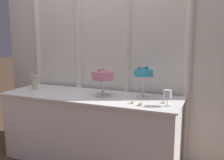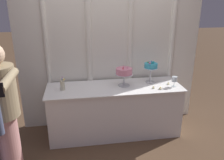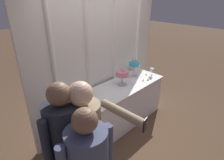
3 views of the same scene
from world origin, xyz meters
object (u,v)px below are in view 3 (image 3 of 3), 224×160
(cake_display_nearleft, at_px, (122,74))
(tealight_far_left, at_px, (143,80))
(guest_man_pink_jacket, at_px, (66,148))
(wine_glass, at_px, (152,70))
(guest_girl_blue_dress, at_px, (85,146))
(cake_display_nearright, at_px, (134,65))
(tealight_near_right, at_px, (146,74))
(flower_vase, at_px, (84,100))
(cake_table, at_px, (117,106))
(tealight_near_left, at_px, (148,79))

(cake_display_nearleft, xyz_separation_m, tealight_far_left, (0.40, -0.19, -0.20))
(guest_man_pink_jacket, bearing_deg, cake_display_nearleft, 22.26)
(wine_glass, xyz_separation_m, guest_man_pink_jacket, (-2.42, -0.54, -0.00))
(wine_glass, xyz_separation_m, tealight_far_left, (-0.33, -0.03, -0.10))
(guest_girl_blue_dress, relative_size, guest_man_pink_jacket, 0.99)
(guest_girl_blue_dress, height_order, guest_man_pink_jacket, guest_man_pink_jacket)
(cake_display_nearright, relative_size, tealight_near_right, 8.88)
(cake_display_nearright, height_order, wine_glass, cake_display_nearright)
(wine_glass, distance_m, tealight_far_left, 0.35)
(wine_glass, bearing_deg, flower_vase, 175.58)
(guest_girl_blue_dress, bearing_deg, tealight_near_right, 18.42)
(cake_table, xyz_separation_m, wine_glass, (0.89, -0.13, 0.51))
(tealight_near_left, height_order, tealight_near_right, tealight_near_left)
(guest_man_pink_jacket, bearing_deg, cake_display_nearright, 19.81)
(wine_glass, height_order, tealight_far_left, wine_glass)
(tealight_near_left, xyz_separation_m, tealight_near_right, (0.19, 0.17, -0.00))
(cake_display_nearright, relative_size, flower_vase, 1.71)
(tealight_near_right, xyz_separation_m, guest_girl_blue_dress, (-2.21, -0.74, 0.10))
(cake_table, distance_m, guest_man_pink_jacket, 1.75)
(flower_vase, height_order, tealight_near_right, flower_vase)
(cake_display_nearleft, height_order, cake_display_nearright, cake_display_nearright)
(cake_display_nearleft, bearing_deg, flower_vase, -178.28)
(cake_display_nearleft, bearing_deg, cake_table, -170.48)
(tealight_near_right, relative_size, guest_man_pink_jacket, 0.02)
(flower_vase, relative_size, tealight_near_right, 5.19)
(cake_table, distance_m, tealight_near_right, 0.93)
(cake_display_nearleft, xyz_separation_m, guest_girl_blue_dress, (-1.52, -0.80, -0.10))
(wine_glass, bearing_deg, tealight_far_left, -174.44)
(tealight_near_left, distance_m, guest_girl_blue_dress, 2.10)
(flower_vase, bearing_deg, guest_girl_blue_dress, -128.38)
(cake_table, distance_m, guest_girl_blue_dress, 1.66)
(cake_table, relative_size, wine_glass, 12.87)
(tealight_far_left, bearing_deg, guest_girl_blue_dress, -162.37)
(cake_table, bearing_deg, flower_vase, -179.81)
(flower_vase, distance_m, guest_man_pink_jacket, 1.02)
(flower_vase, bearing_deg, wine_glass, -4.42)
(cake_table, height_order, flower_vase, flower_vase)
(cake_display_nearright, distance_m, wine_glass, 0.40)
(tealight_near_left, distance_m, tealight_near_right, 0.25)
(tealight_near_left, relative_size, tealight_near_right, 1.17)
(cake_display_nearright, xyz_separation_m, tealight_far_left, (-0.03, -0.26, -0.24))
(cake_display_nearleft, xyz_separation_m, guest_man_pink_jacket, (-1.69, -0.69, -0.10))
(cake_display_nearright, height_order, tealight_near_left, cake_display_nearright)
(guest_man_pink_jacket, bearing_deg, guest_girl_blue_dress, -34.26)
(tealight_near_left, height_order, guest_girl_blue_dress, guest_girl_blue_dress)
(cake_display_nearleft, height_order, guest_girl_blue_dress, guest_girl_blue_dress)
(cake_table, relative_size, cake_display_nearleft, 6.34)
(tealight_near_right, bearing_deg, cake_display_nearright, 151.03)
(wine_glass, height_order, flower_vase, flower_vase)
(guest_girl_blue_dress, xyz_separation_m, guest_man_pink_jacket, (-0.16, 0.11, 0.00))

